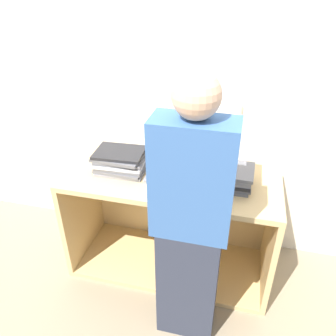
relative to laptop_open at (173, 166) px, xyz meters
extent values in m
plane|color=gray|center=(0.00, -0.36, -0.85)|extent=(12.00, 12.00, 0.00)
cube|color=silver|center=(0.00, 0.36, 0.35)|extent=(8.00, 0.05, 2.40)
cube|color=tan|center=(0.00, -0.05, -0.07)|extent=(1.42, 0.61, 0.04)
cube|color=tan|center=(0.00, -0.05, -0.83)|extent=(1.42, 0.61, 0.04)
cube|color=tan|center=(-0.69, -0.05, -0.45)|extent=(0.04, 0.61, 0.72)
cube|color=tan|center=(0.69, -0.05, -0.45)|extent=(0.04, 0.61, 0.72)
cube|color=tan|center=(0.00, 0.24, -0.45)|extent=(1.35, 0.04, 0.72)
cube|color=gray|center=(0.00, -0.05, -0.04)|extent=(0.32, 0.23, 0.02)
cube|color=gray|center=(0.00, -0.04, -0.03)|extent=(0.26, 0.13, 0.00)
cube|color=gray|center=(0.00, 0.11, 0.08)|extent=(0.32, 0.08, 0.23)
cube|color=black|center=(0.00, 0.10, 0.08)|extent=(0.28, 0.07, 0.20)
cube|color=gray|center=(-0.34, -0.06, -0.04)|extent=(0.33, 0.24, 0.02)
cube|color=slate|center=(-0.34, -0.06, -0.02)|extent=(0.33, 0.24, 0.02)
cube|color=slate|center=(-0.34, -0.05, 0.00)|extent=(0.32, 0.24, 0.02)
cube|color=#B7B7BC|center=(-0.35, -0.05, 0.02)|extent=(0.33, 0.25, 0.02)
cube|color=slate|center=(-0.35, -0.05, 0.04)|extent=(0.33, 0.25, 0.02)
cube|color=slate|center=(-0.36, -0.06, 0.06)|extent=(0.33, 0.25, 0.02)
cube|color=#232326|center=(-0.36, -0.04, 0.08)|extent=(0.33, 0.25, 0.02)
cube|color=slate|center=(0.34, -0.05, -0.04)|extent=(0.32, 0.24, 0.02)
cube|color=slate|center=(0.35, -0.05, -0.02)|extent=(0.33, 0.24, 0.02)
cube|color=#232326|center=(0.35, -0.06, 0.00)|extent=(0.32, 0.24, 0.02)
cube|color=gray|center=(0.34, -0.05, 0.02)|extent=(0.33, 0.24, 0.02)
cube|color=gray|center=(0.35, -0.05, 0.04)|extent=(0.32, 0.24, 0.02)
cube|color=slate|center=(0.36, -0.06, 0.06)|extent=(0.33, 0.24, 0.02)
cube|color=#2D3342|center=(0.21, -0.52, -0.45)|extent=(0.34, 0.20, 0.79)
cube|color=#38609E|center=(0.21, -0.52, 0.25)|extent=(0.40, 0.20, 0.62)
sphere|color=#DBAD89|center=(0.21, -0.52, 0.67)|extent=(0.21, 0.21, 0.21)
cylinder|color=#DBAD89|center=(0.05, -0.26, 0.47)|extent=(0.07, 0.32, 0.07)
cylinder|color=#DBAD89|center=(0.37, -0.26, 0.47)|extent=(0.07, 0.32, 0.07)
camera|label=1|loc=(0.42, -1.82, 1.10)|focal=35.00mm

